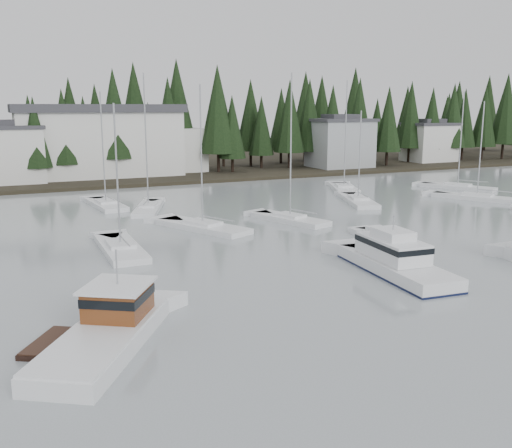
{
  "coord_description": "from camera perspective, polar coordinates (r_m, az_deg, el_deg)",
  "views": [
    {
      "loc": [
        -19.94,
        -8.3,
        10.99
      ],
      "look_at": [
        -2.74,
        29.22,
        2.5
      ],
      "focal_mm": 40.0,
      "sensor_mm": 36.0,
      "label": 1
    }
  ],
  "objects": [
    {
      "name": "sailboat_4",
      "position": [
        55.81,
        3.42,
        0.35
      ],
      "size": [
        5.15,
        8.9,
        14.68
      ],
      "rotation": [
        0.0,
        0.0,
        1.9
      ],
      "color": "white",
      "rests_on": "ground"
    },
    {
      "name": "house_west",
      "position": [
        87.55,
        -23.45,
        6.52
      ],
      "size": [
        9.54,
        7.42,
        8.75
      ],
      "color": "silver",
      "rests_on": "ground"
    },
    {
      "name": "sailboat_2",
      "position": [
        77.93,
        8.78,
        3.45
      ],
      "size": [
        5.98,
        8.83,
        14.97
      ],
      "rotation": [
        0.0,
        0.0,
        1.17
      ],
      "color": "white",
      "rests_on": "ground"
    },
    {
      "name": "conifer_treeline",
      "position": [
        97.01,
        -12.65,
        4.84
      ],
      "size": [
        200.0,
        22.0,
        20.0
      ],
      "primitive_type": null,
      "color": "black",
      "rests_on": "ground"
    },
    {
      "name": "house_east_a",
      "position": [
        103.03,
        8.39,
        8.12
      ],
      "size": [
        10.6,
        8.48,
        9.25
      ],
      "color": "#999EA0",
      "rests_on": "ground"
    },
    {
      "name": "cabin_cruiser_center",
      "position": [
        39.61,
        13.69,
        -3.81
      ],
      "size": [
        4.14,
        10.73,
        4.51
      ],
      "rotation": [
        0.0,
        0.0,
        1.49
      ],
      "color": "white",
      "rests_on": "ground"
    },
    {
      "name": "harbor_inn",
      "position": [
        92.37,
        -14.13,
        8.04
      ],
      "size": [
        29.5,
        11.5,
        10.9
      ],
      "color": "silver",
      "rests_on": "ground"
    },
    {
      "name": "sailboat_10",
      "position": [
        67.89,
        10.17,
        2.17
      ],
      "size": [
        5.9,
        10.2,
        11.13
      ],
      "rotation": [
        0.0,
        0.0,
        1.22
      ],
      "color": "white",
      "rests_on": "ground"
    },
    {
      "name": "sailboat_11",
      "position": [
        52.48,
        -5.35,
        -0.44
      ],
      "size": [
        6.81,
        10.19,
        13.5
      ],
      "rotation": [
        0.0,
        0.0,
        2.01
      ],
      "color": "white",
      "rests_on": "ground"
    },
    {
      "name": "far_shore_land",
      "position": [
        107.74,
        -13.89,
        5.43
      ],
      "size": [
        240.0,
        54.0,
        1.0
      ],
      "primitive_type": "cube",
      "color": "black",
      "rests_on": "ground"
    },
    {
      "name": "sailboat_12",
      "position": [
        62.85,
        -10.69,
        1.44
      ],
      "size": [
        5.67,
        9.71,
        15.01
      ],
      "rotation": [
        0.0,
        0.0,
        1.2
      ],
      "color": "white",
      "rests_on": "ground"
    },
    {
      "name": "runabout_1",
      "position": [
        49.48,
        12.07,
        -1.31
      ],
      "size": [
        2.45,
        5.4,
        1.42
      ],
      "rotation": [
        0.0,
        0.0,
        1.52
      ],
      "color": "white",
      "rests_on": "ground"
    },
    {
      "name": "sailboat_0",
      "position": [
        82.77,
        19.5,
        3.38
      ],
      "size": [
        6.62,
        9.98,
        13.56
      ],
      "rotation": [
        0.0,
        0.0,
        2.03
      ],
      "color": "white",
      "rests_on": "ground"
    },
    {
      "name": "sailboat_1",
      "position": [
        66.29,
        -14.77,
        1.76
      ],
      "size": [
        3.5,
        9.27,
        13.18
      ],
      "rotation": [
        0.0,
        0.0,
        1.66
      ],
      "color": "white",
      "rests_on": "ground"
    },
    {
      "name": "sailboat_6",
      "position": [
        73.98,
        21.21,
        2.34
      ],
      "size": [
        7.01,
        10.41,
        12.21
      ],
      "rotation": [
        0.0,
        0.0,
        2.05
      ],
      "color": "white",
      "rests_on": "ground"
    },
    {
      "name": "house_east_b",
      "position": [
        117.96,
        16.95,
        7.93
      ],
      "size": [
        9.54,
        7.42,
        8.25
      ],
      "color": "silver",
      "rests_on": "ground"
    },
    {
      "name": "lobster_boat_brown",
      "position": [
        28.13,
        -14.81,
        -10.56
      ],
      "size": [
        8.05,
        10.05,
        4.86
      ],
      "rotation": [
        0.0,
        0.0,
        1.0
      ],
      "color": "white",
      "rests_on": "ground"
    },
    {
      "name": "sailboat_3",
      "position": [
        45.49,
        -13.37,
        -2.6
      ],
      "size": [
        2.88,
        9.41,
        11.83
      ],
      "rotation": [
        0.0,
        0.0,
        1.55
      ],
      "color": "white",
      "rests_on": "ground"
    }
  ]
}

